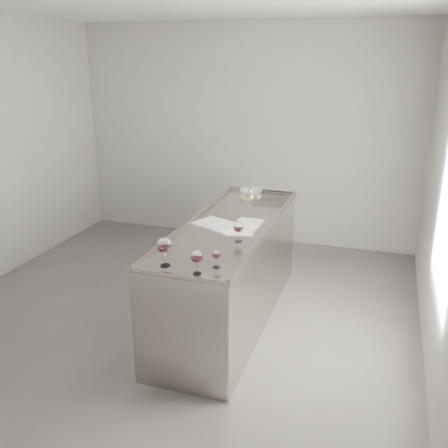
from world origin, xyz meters
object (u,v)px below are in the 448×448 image
(wine_glass_right, at_px, (239,227))
(wine_funnel, at_px, (250,193))
(wine_glass_middle, at_px, (197,257))
(counter, at_px, (229,272))
(ceramic_bowl, at_px, (251,192))
(wine_glass_small, at_px, (216,255))
(wine_glass_left, at_px, (164,246))
(notebook, at_px, (217,224))

(wine_glass_right, distance_m, wine_funnel, 1.31)
(wine_glass_middle, bearing_deg, wine_glass_right, 82.24)
(wine_glass_middle, height_order, wine_glass_right, wine_glass_middle)
(counter, xyz_separation_m, wine_glass_middle, (0.10, -1.08, 0.59))
(wine_glass_right, xyz_separation_m, ceramic_bowl, (-0.26, 1.33, -0.07))
(ceramic_bowl, height_order, wine_funnel, wine_funnel)
(wine_glass_right, xyz_separation_m, wine_glass_small, (-0.00, -0.55, -0.03))
(wine_funnel, bearing_deg, wine_glass_small, -82.19)
(wine_glass_small, relative_size, wine_funnel, 0.75)
(counter, relative_size, wine_glass_left, 11.14)
(wine_glass_middle, relative_size, wine_glass_right, 1.03)
(notebook, relative_size, ceramic_bowl, 1.99)
(notebook, height_order, ceramic_bowl, ceramic_bowl)
(notebook, bearing_deg, wine_glass_right, -24.10)
(wine_glass_right, distance_m, notebook, 0.47)
(wine_funnel, bearing_deg, wine_glass_middle, -85.46)
(wine_glass_right, xyz_separation_m, notebook, (-0.30, 0.34, -0.12))
(counter, xyz_separation_m, notebook, (-0.11, -0.04, 0.47))
(wine_glass_right, distance_m, wine_glass_small, 0.55)
(wine_glass_small, xyz_separation_m, ceramic_bowl, (-0.26, 1.89, -0.05))
(wine_glass_middle, distance_m, notebook, 1.07)
(wine_glass_right, bearing_deg, ceramic_bowl, 101.13)
(ceramic_bowl, distance_m, wine_funnel, 0.05)
(wine_glass_left, height_order, wine_glass_small, wine_glass_left)
(counter, height_order, wine_glass_left, wine_glass_left)
(counter, bearing_deg, wine_funnel, 93.47)
(wine_glass_right, height_order, wine_funnel, wine_funnel)
(wine_glass_right, relative_size, ceramic_bowl, 0.72)
(counter, distance_m, wine_glass_left, 1.21)
(wine_glass_right, height_order, wine_glass_small, wine_glass_right)
(wine_glass_middle, relative_size, notebook, 0.37)
(wine_glass_small, relative_size, ceramic_bowl, 0.56)
(wine_glass_left, xyz_separation_m, wine_glass_small, (0.37, 0.09, -0.06))
(wine_glass_left, relative_size, wine_funnel, 1.21)
(wine_glass_left, xyz_separation_m, wine_funnel, (0.11, 1.92, -0.10))
(wine_funnel, bearing_deg, wine_glass_left, -93.41)
(wine_glass_middle, xyz_separation_m, wine_glass_small, (0.09, 0.15, -0.03))
(wine_glass_left, xyz_separation_m, notebook, (0.06, 0.98, -0.15))
(wine_glass_left, bearing_deg, wine_glass_small, 13.50)
(wine_glass_middle, height_order, wine_funnel, wine_funnel)
(notebook, xyz_separation_m, wine_funnel, (0.05, 0.94, 0.05))
(wine_glass_right, distance_m, ceramic_bowl, 1.36)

